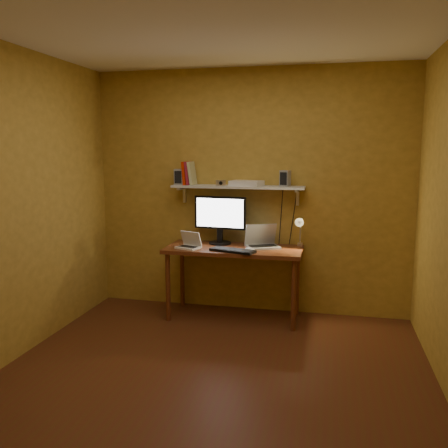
% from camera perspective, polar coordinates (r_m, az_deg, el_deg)
% --- Properties ---
extents(room, '(3.44, 3.24, 2.64)m').
position_cam_1_polar(room, '(3.55, -1.24, 1.64)').
color(room, '#512415').
rests_on(room, ground).
extents(desk, '(1.40, 0.60, 0.75)m').
position_cam_1_polar(desk, '(4.91, 1.19, -3.83)').
color(desk, brown).
rests_on(desk, ground).
extents(wall_shelf, '(1.40, 0.25, 0.21)m').
position_cam_1_polar(wall_shelf, '(4.99, 1.66, 4.45)').
color(wall_shelf, silver).
rests_on(wall_shelf, room).
extents(monitor, '(0.56, 0.26, 0.51)m').
position_cam_1_polar(monitor, '(5.04, -0.49, 0.80)').
color(monitor, black).
rests_on(monitor, desk).
extents(laptop, '(0.40, 0.36, 0.24)m').
position_cam_1_polar(laptop, '(4.92, 4.57, -2.06)').
color(laptop, gray).
rests_on(laptop, desk).
extents(netbook, '(0.27, 0.24, 0.17)m').
position_cam_1_polar(netbook, '(4.87, -4.17, -2.35)').
color(netbook, white).
rests_on(netbook, desk).
extents(keyboard, '(0.48, 0.28, 0.02)m').
position_cam_1_polar(keyboard, '(4.70, 1.04, -3.20)').
color(keyboard, black).
rests_on(keyboard, desk).
extents(mouse, '(0.11, 0.08, 0.04)m').
position_cam_1_polar(mouse, '(4.73, 3.11, -3.06)').
color(mouse, white).
rests_on(mouse, desk).
extents(desk_lamp, '(0.09, 0.23, 0.38)m').
position_cam_1_polar(desk_lamp, '(4.89, 9.10, -0.48)').
color(desk_lamp, silver).
rests_on(desk_lamp, desk).
extents(speaker_left, '(0.10, 0.10, 0.17)m').
position_cam_1_polar(speaker_left, '(5.14, -5.40, 5.66)').
color(speaker_left, gray).
rests_on(speaker_left, wall_shelf).
extents(speaker_right, '(0.12, 0.12, 0.16)m').
position_cam_1_polar(speaker_right, '(4.92, 7.37, 5.46)').
color(speaker_right, gray).
rests_on(speaker_right, wall_shelf).
extents(books, '(0.13, 0.17, 0.25)m').
position_cam_1_polar(books, '(5.13, -4.24, 6.11)').
color(books, '#B92102').
rests_on(books, wall_shelf).
extents(shelf_camera, '(0.11, 0.06, 0.06)m').
position_cam_1_polar(shelf_camera, '(4.96, -0.41, 4.96)').
color(shelf_camera, silver).
rests_on(shelf_camera, wall_shelf).
extents(router, '(0.37, 0.29, 0.05)m').
position_cam_1_polar(router, '(4.98, 2.73, 4.93)').
color(router, white).
rests_on(router, wall_shelf).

